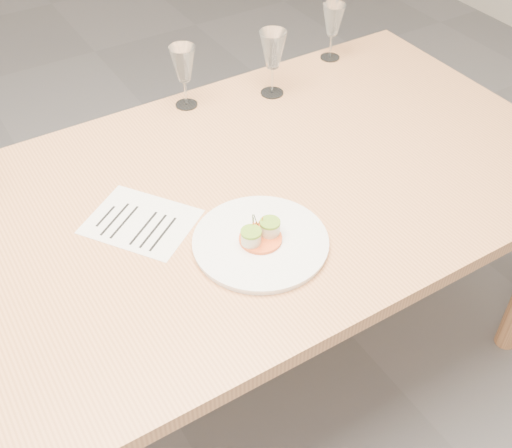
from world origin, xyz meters
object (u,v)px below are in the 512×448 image
recipe_sheet (141,222)px  wine_glass_2 (273,51)px  wine_glass_3 (333,21)px  dinner_plate (261,241)px  dining_table (139,250)px  wine_glass_1 (183,65)px

recipe_sheet → wine_glass_2: size_ratio=1.56×
recipe_sheet → wine_glass_3: size_ratio=1.70×
recipe_sheet → wine_glass_3: bearing=-9.5°
wine_glass_2 → wine_glass_3: wine_glass_2 is taller
dinner_plate → wine_glass_3: wine_glass_3 is taller
dining_table → recipe_sheet: recipe_sheet is taller
dinner_plate → recipe_sheet: dinner_plate is taller
wine_glass_2 → wine_glass_1: bearing=163.0°
dinner_plate → recipe_sheet: bearing=133.1°
dining_table → wine_glass_1: 0.59m
dinner_plate → recipe_sheet: (-0.21, 0.22, -0.01)m
wine_glass_1 → wine_glass_3: wine_glass_1 is taller
dinner_plate → wine_glass_2: size_ratio=1.56×
wine_glass_1 → dinner_plate: bearing=-101.6°
dining_table → wine_glass_1: size_ratio=12.62×
wine_glass_1 → dining_table: bearing=-129.9°
recipe_sheet → wine_glass_2: 0.69m
wine_glass_3 → dining_table: bearing=-154.1°
dining_table → wine_glass_2: (0.61, 0.35, 0.21)m
dinner_plate → recipe_sheet: size_ratio=1.00×
dining_table → recipe_sheet: bearing=38.5°
recipe_sheet → wine_glass_3: wine_glass_3 is taller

